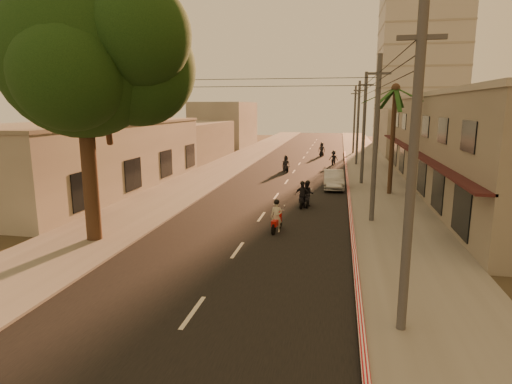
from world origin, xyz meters
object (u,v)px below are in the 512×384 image
parked_car (334,180)px  palm_tree (395,94)px  scooter_far_b (334,158)px  scooter_far_a (286,164)px  scooter_mid_b (302,196)px  broadleaf_tree (91,57)px  scooter_mid_a (308,195)px  scooter_far_c (322,150)px  scooter_red (277,217)px

parked_car → palm_tree: bearing=-26.1°
scooter_far_b → palm_tree: bearing=-64.2°
palm_tree → parked_car: bearing=156.5°
palm_tree → scooter_far_a: 14.52m
scooter_mid_b → parked_car: size_ratio=0.40×
broadleaf_tree → parked_car: bearing=55.9°
parked_car → scooter_mid_a: bearing=-106.0°
scooter_far_a → scooter_far_c: scooter_far_c is taller
scooter_red → parked_car: bearing=85.1°
broadleaf_tree → parked_car: size_ratio=2.75×
scooter_red → scooter_far_c: 34.83m
scooter_red → scooter_far_c: scooter_far_c is taller
scooter_mid_a → scooter_mid_b: (-0.32, -0.32, -0.01)m
scooter_mid_b → scooter_far_a: scooter_mid_b is taller
scooter_far_c → scooter_far_a: bearing=-98.3°
scooter_mid_a → scooter_far_c: size_ratio=0.94×
scooter_mid_a → parked_car: size_ratio=0.40×
scooter_red → scooter_mid_a: bearing=86.5°
palm_tree → parked_car: palm_tree is taller
scooter_mid_b → scooter_mid_a: bearing=47.0°
scooter_red → scooter_far_b: bearing=91.9°
parked_car → scooter_far_c: size_ratio=2.37×
scooter_red → scooter_far_a: 20.56m
broadleaf_tree → scooter_far_c: bearing=77.0°
scooter_mid_b → parked_car: scooter_mid_b is taller
scooter_red → scooter_far_b: 26.86m
broadleaf_tree → scooter_mid_b: (8.71, 8.77, -7.71)m
palm_tree → scooter_far_a: palm_tree is taller
scooter_far_b → scooter_far_c: size_ratio=0.87×
scooter_far_c → scooter_mid_a: bearing=-86.4°
scooter_far_a → parked_car: scooter_far_a is taller
scooter_red → palm_tree: bearing=65.3°
broadleaf_tree → palm_tree: 20.18m
parked_car → scooter_far_c: bearing=92.1°
scooter_mid_a → scooter_far_c: bearing=88.4°
parked_car → scooter_far_c: (-1.86, 22.26, 0.10)m
scooter_mid_a → scooter_far_c: 28.78m
scooter_mid_a → broadleaf_tree: bearing=-137.0°
scooter_red → scooter_far_b: (2.46, 26.75, -0.02)m
scooter_mid_b → palm_tree: bearing=42.6°
scooter_mid_b → scooter_far_b: bearing=87.3°
scooter_far_b → scooter_mid_b: bearing=-83.6°
scooter_far_b → parked_car: bearing=-78.2°
palm_tree → scooter_mid_b: 10.07m
scooter_mid_a → scooter_far_c: scooter_far_c is taller
broadleaf_tree → scooter_far_a: (5.85, 23.51, -7.72)m
parked_car → scooter_red: bearing=-104.7°
scooter_far_a → scooter_far_c: 14.64m
parked_car → scooter_far_c: scooter_far_c is taller
scooter_far_a → scooter_far_c: bearing=55.7°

